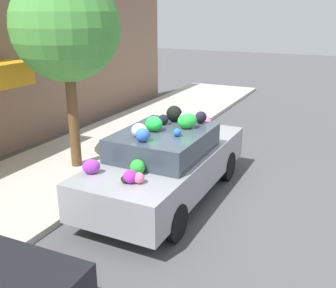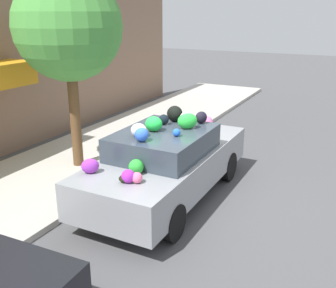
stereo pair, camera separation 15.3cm
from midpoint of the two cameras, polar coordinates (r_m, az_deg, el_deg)
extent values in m
plane|color=#4C4C4F|center=(8.15, -1.25, -7.47)|extent=(60.00, 60.00, 0.00)
cube|color=#B2ADA3|center=(9.56, -15.82, -3.72)|extent=(24.00, 3.20, 0.12)
cylinder|color=brown|center=(9.27, -14.05, 3.78)|extent=(0.24, 0.24, 2.34)
sphere|color=#47933D|center=(8.99, -15.08, 16.15)|extent=(2.35, 2.35, 2.35)
cylinder|color=red|center=(10.67, -4.13, 1.23)|extent=(0.20, 0.20, 0.55)
sphere|color=red|center=(10.57, -4.17, 2.96)|extent=(0.18, 0.18, 0.18)
cube|color=gray|center=(7.83, -0.56, -3.30)|extent=(4.43, 1.76, 0.68)
cube|color=#333D47|center=(7.49, -1.18, 0.25)|extent=(1.99, 1.55, 0.45)
cylinder|color=black|center=(9.44, -1.21, -1.59)|extent=(0.64, 0.18, 0.64)
cylinder|color=black|center=(8.86, 8.14, -3.17)|extent=(0.64, 0.18, 0.64)
cylinder|color=black|center=(7.31, -11.21, -8.30)|extent=(0.64, 0.18, 0.64)
cylinder|color=black|center=(6.55, 0.41, -11.30)|extent=(0.64, 0.18, 0.64)
ellipsoid|color=white|center=(7.06, -4.81, 1.98)|extent=(0.30, 0.32, 0.24)
sphere|color=green|center=(6.59, -5.10, -3.34)|extent=(0.35, 0.35, 0.25)
sphere|color=blue|center=(6.80, -4.38, 1.34)|extent=(0.31, 0.31, 0.24)
ellipsoid|color=green|center=(7.38, -2.65, 2.92)|extent=(0.33, 0.35, 0.28)
sphere|color=blue|center=(7.08, 0.72, 1.68)|extent=(0.20, 0.20, 0.14)
sphere|color=pink|center=(6.26, -4.95, -4.94)|extent=(0.25, 0.25, 0.18)
sphere|color=blue|center=(9.25, 2.08, 3.10)|extent=(0.29, 0.29, 0.21)
sphere|color=purple|center=(6.27, -6.21, -4.71)|extent=(0.29, 0.29, 0.22)
ellipsoid|color=black|center=(7.95, 4.23, 3.89)|extent=(0.32, 0.30, 0.24)
sphere|color=pink|center=(9.08, 4.85, 3.12)|extent=(0.42, 0.42, 0.32)
ellipsoid|color=black|center=(8.71, -0.21, 1.87)|extent=(0.24, 0.25, 0.14)
sphere|color=black|center=(7.82, -1.23, 3.56)|extent=(0.26, 0.26, 0.21)
sphere|color=blue|center=(8.83, 0.18, 2.13)|extent=(0.16, 0.16, 0.15)
sphere|color=yellow|center=(8.52, 5.29, 1.95)|extent=(0.40, 0.40, 0.30)
sphere|color=black|center=(9.07, -0.35, 3.01)|extent=(0.39, 0.39, 0.28)
ellipsoid|color=white|center=(7.81, 2.08, 3.76)|extent=(0.36, 0.36, 0.27)
ellipsoid|color=black|center=(6.31, -6.67, -5.08)|extent=(0.22, 0.25, 0.13)
sphere|color=black|center=(8.05, 0.35, 4.43)|extent=(0.42, 0.42, 0.32)
ellipsoid|color=green|center=(7.54, 2.25, 3.38)|extent=(0.44, 0.45, 0.31)
ellipsoid|color=purple|center=(6.72, -11.71, -3.23)|extent=(0.36, 0.37, 0.25)
camera|label=1|loc=(0.08, -90.57, -0.19)|focal=42.00mm
camera|label=2|loc=(0.08, 89.43, 0.19)|focal=42.00mm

